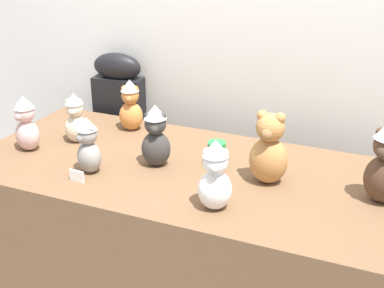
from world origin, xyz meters
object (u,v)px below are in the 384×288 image
object	(u,v)px
teddy_bear_charcoal	(156,136)
teddy_bear_snow	(215,176)
teddy_bear_ginger	(131,106)
instrument_case	(121,143)
teddy_bear_caramel	(269,150)
teddy_bear_cream	(75,118)
display_table	(192,244)
teddy_bear_blush	(26,124)
party_cup_green	(217,154)
teddy_bear_ash	(88,146)

from	to	relation	value
teddy_bear_charcoal	teddy_bear_snow	size ratio (longest dim) A/B	1.00
teddy_bear_ginger	teddy_bear_snow	xyz separation A→B (m)	(0.68, -0.58, 0.01)
instrument_case	teddy_bear_charcoal	bearing A→B (deg)	-52.85
teddy_bear_caramel	teddy_bear_cream	distance (m)	0.97
teddy_bear_charcoal	display_table	bearing A→B (deg)	-12.68
teddy_bear_blush	teddy_bear_snow	world-z (taller)	teddy_bear_snow
display_table	teddy_bear_charcoal	xyz separation A→B (m)	(-0.16, -0.02, 0.52)
instrument_case	teddy_bear_ginger	distance (m)	0.50
teddy_bear_blush	teddy_bear_cream	bearing A→B (deg)	57.15
teddy_bear_ginger	teddy_bear_blush	world-z (taller)	teddy_bear_ginger
display_table	instrument_case	bearing A→B (deg)	140.52
party_cup_green	teddy_bear_ash	bearing A→B (deg)	-149.94
teddy_bear_cream	teddy_bear_ginger	bearing A→B (deg)	39.90
display_table	teddy_bear_ash	bearing A→B (deg)	-153.77
instrument_case	teddy_bear_ginger	size ratio (longest dim) A/B	4.09
teddy_bear_charcoal	teddy_bear_blush	bearing A→B (deg)	167.24
teddy_bear_ginger	teddy_bear_caramel	world-z (taller)	teddy_bear_caramel
teddy_bear_ash	teddy_bear_charcoal	size ratio (longest dim) A/B	0.89
instrument_case	teddy_bear_snow	xyz separation A→B (m)	(0.91, -0.85, 0.36)
party_cup_green	teddy_bear_ginger	bearing A→B (deg)	158.15
teddy_bear_cream	party_cup_green	world-z (taller)	teddy_bear_cream
teddy_bear_ginger	teddy_bear_charcoal	distance (m)	0.45
teddy_bear_ginger	party_cup_green	size ratio (longest dim) A/B	2.41
display_table	party_cup_green	bearing A→B (deg)	44.71
teddy_bear_ash	teddy_bear_ginger	distance (m)	0.50
teddy_bear_ash	teddy_bear_snow	distance (m)	0.61
teddy_bear_ash	teddy_bear_blush	size ratio (longest dim) A/B	0.95
teddy_bear_caramel	teddy_bear_blush	distance (m)	1.13
teddy_bear_charcoal	teddy_bear_snow	distance (m)	0.45
teddy_bear_caramel	teddy_bear_blush	world-z (taller)	teddy_bear_caramel
instrument_case	teddy_bear_charcoal	size ratio (longest dim) A/B	3.84
display_table	teddy_bear_ash	distance (m)	0.67
teddy_bear_charcoal	party_cup_green	world-z (taller)	teddy_bear_charcoal
teddy_bear_cream	teddy_bear_snow	distance (m)	0.91
teddy_bear_ash	teddy_bear_snow	bearing A→B (deg)	13.23
display_table	teddy_bear_charcoal	world-z (taller)	teddy_bear_charcoal
teddy_bear_cream	instrument_case	bearing A→B (deg)	81.76
teddy_bear_charcoal	party_cup_green	size ratio (longest dim) A/B	2.56
teddy_bear_charcoal	party_cup_green	bearing A→B (deg)	2.49
party_cup_green	teddy_bear_caramel	bearing A→B (deg)	-14.92
teddy_bear_snow	teddy_bear_ash	bearing A→B (deg)	153.20
instrument_case	teddy_bear_blush	bearing A→B (deg)	-102.10
teddy_bear_caramel	display_table	bearing A→B (deg)	-177.69
teddy_bear_charcoal	teddy_bear_snow	xyz separation A→B (m)	(0.37, -0.25, 0.00)
teddy_bear_caramel	teddy_bear_snow	xyz separation A→B (m)	(-0.12, -0.29, -0.01)
teddy_bear_caramel	teddy_bear_cream	bearing A→B (deg)	177.04
instrument_case	teddy_bear_ginger	bearing A→B (deg)	-54.52
display_table	teddy_bear_ginger	bearing A→B (deg)	147.12
teddy_bear_ash	party_cup_green	bearing A→B (deg)	50.77
party_cup_green	teddy_bear_snow	bearing A→B (deg)	-70.15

